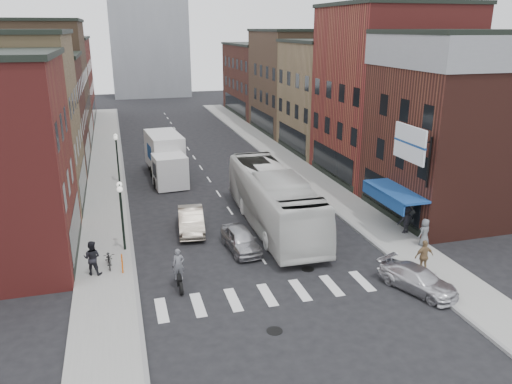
% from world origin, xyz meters
% --- Properties ---
extents(ground, '(160.00, 160.00, 0.00)m').
position_xyz_m(ground, '(0.00, 0.00, 0.00)').
color(ground, black).
rests_on(ground, ground).
extents(sidewalk_left, '(3.00, 74.00, 0.15)m').
position_xyz_m(sidewalk_left, '(-8.50, 22.00, 0.07)').
color(sidewalk_left, gray).
rests_on(sidewalk_left, ground).
extents(sidewalk_right, '(3.00, 74.00, 0.15)m').
position_xyz_m(sidewalk_right, '(8.50, 22.00, 0.07)').
color(sidewalk_right, gray).
rests_on(sidewalk_right, ground).
extents(curb_left, '(0.20, 74.00, 0.16)m').
position_xyz_m(curb_left, '(-7.00, 22.00, 0.00)').
color(curb_left, gray).
rests_on(curb_left, ground).
extents(curb_right, '(0.20, 74.00, 0.16)m').
position_xyz_m(curb_right, '(7.00, 22.00, 0.00)').
color(curb_right, gray).
rests_on(curb_right, ground).
extents(crosswalk_stripes, '(12.00, 2.20, 0.01)m').
position_xyz_m(crosswalk_stripes, '(0.00, -3.00, 0.00)').
color(crosswalk_stripes, silver).
rests_on(crosswalk_stripes, ground).
extents(bldg_left_mid_b, '(10.30, 10.20, 10.30)m').
position_xyz_m(bldg_left_mid_b, '(-14.99, 24.00, 5.15)').
color(bldg_left_mid_b, '#451F18').
rests_on(bldg_left_mid_b, ground).
extents(bldg_left_far_a, '(10.30, 12.20, 13.30)m').
position_xyz_m(bldg_left_far_a, '(-14.99, 35.00, 6.65)').
color(bldg_left_far_a, brown).
rests_on(bldg_left_far_a, ground).
extents(bldg_left_far_b, '(10.30, 16.20, 11.30)m').
position_xyz_m(bldg_left_far_b, '(-14.99, 49.00, 5.65)').
color(bldg_left_far_b, maroon).
rests_on(bldg_left_far_b, ground).
extents(bldg_right_corner, '(10.30, 9.20, 12.30)m').
position_xyz_m(bldg_right_corner, '(14.99, 4.50, 6.15)').
color(bldg_right_corner, '#451F18').
rests_on(bldg_right_corner, ground).
extents(bldg_right_mid_a, '(10.30, 10.20, 14.30)m').
position_xyz_m(bldg_right_mid_a, '(15.00, 14.00, 7.15)').
color(bldg_right_mid_a, maroon).
rests_on(bldg_right_mid_a, ground).
extents(bldg_right_mid_b, '(10.30, 10.20, 11.30)m').
position_xyz_m(bldg_right_mid_b, '(14.99, 24.00, 5.65)').
color(bldg_right_mid_b, olive).
rests_on(bldg_right_mid_b, ground).
extents(bldg_right_far_a, '(10.30, 12.20, 12.30)m').
position_xyz_m(bldg_right_far_a, '(14.99, 35.00, 6.15)').
color(bldg_right_far_a, brown).
rests_on(bldg_right_far_a, ground).
extents(bldg_right_far_b, '(10.30, 16.20, 10.30)m').
position_xyz_m(bldg_right_far_b, '(14.99, 49.00, 5.15)').
color(bldg_right_far_b, '#451F18').
rests_on(bldg_right_far_b, ground).
extents(awning_blue, '(1.80, 5.00, 0.78)m').
position_xyz_m(awning_blue, '(8.93, 2.50, 2.63)').
color(awning_blue, navy).
rests_on(awning_blue, ground).
extents(billboard_sign, '(1.52, 3.00, 3.70)m').
position_xyz_m(billboard_sign, '(8.59, 0.50, 6.13)').
color(billboard_sign, black).
rests_on(billboard_sign, ground).
extents(streetlamp_near, '(0.32, 1.22, 4.11)m').
position_xyz_m(streetlamp_near, '(-7.40, 4.00, 2.91)').
color(streetlamp_near, black).
rests_on(streetlamp_near, ground).
extents(streetlamp_far, '(0.32, 1.22, 4.11)m').
position_xyz_m(streetlamp_far, '(-7.40, 18.00, 2.91)').
color(streetlamp_far, black).
rests_on(streetlamp_far, ground).
extents(bike_rack, '(0.08, 0.68, 0.80)m').
position_xyz_m(bike_rack, '(-7.60, 1.30, 0.55)').
color(bike_rack, '#D8590C').
rests_on(bike_rack, sidewalk_left).
extents(box_truck, '(3.06, 8.69, 3.70)m').
position_xyz_m(box_truck, '(-3.41, 18.35, 1.83)').
color(box_truck, silver).
rests_on(box_truck, ground).
extents(motorcycle_rider, '(0.61, 2.08, 2.12)m').
position_xyz_m(motorcycle_rider, '(-4.92, -1.14, 0.99)').
color(motorcycle_rider, black).
rests_on(motorcycle_rider, ground).
extents(transit_bus, '(3.40, 13.38, 3.71)m').
position_xyz_m(transit_bus, '(2.10, 5.47, 1.86)').
color(transit_bus, silver).
rests_on(transit_bus, ground).
extents(sedan_left_near, '(1.90, 4.05, 1.34)m').
position_xyz_m(sedan_left_near, '(-0.87, 2.36, 0.67)').
color(sedan_left_near, '#ABAAAF').
rests_on(sedan_left_near, ground).
extents(sedan_left_far, '(2.03, 4.61, 1.47)m').
position_xyz_m(sedan_left_far, '(-3.22, 6.00, 0.74)').
color(sedan_left_far, '#A89B89').
rests_on(sedan_left_far, ground).
extents(curb_car, '(3.08, 4.42, 1.19)m').
position_xyz_m(curb_car, '(6.38, -4.59, 0.59)').
color(curb_car, silver).
rests_on(curb_car, ground).
extents(parked_bicycle, '(0.67, 1.65, 0.85)m').
position_xyz_m(parked_bicycle, '(-8.27, 2.03, 0.57)').
color(parked_bicycle, black).
rests_on(parked_bicycle, sidewalk_left).
extents(ped_left_solo, '(1.02, 0.78, 1.85)m').
position_xyz_m(ped_left_solo, '(-9.07, 1.30, 1.07)').
color(ped_left_solo, black).
rests_on(ped_left_solo, sidewalk_left).
extents(ped_right_a, '(1.20, 0.69, 1.77)m').
position_xyz_m(ped_right_a, '(9.60, 1.77, 1.04)').
color(ped_right_a, black).
rests_on(ped_right_a, sidewalk_right).
extents(ped_right_b, '(1.07, 0.55, 1.80)m').
position_xyz_m(ped_right_b, '(7.59, -3.20, 1.05)').
color(ped_right_b, olive).
rests_on(ped_right_b, sidewalk_right).
extents(ped_right_c, '(0.94, 0.77, 1.65)m').
position_xyz_m(ped_right_c, '(9.60, -0.25, 0.98)').
color(ped_right_c, slate).
rests_on(ped_right_c, sidewalk_right).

